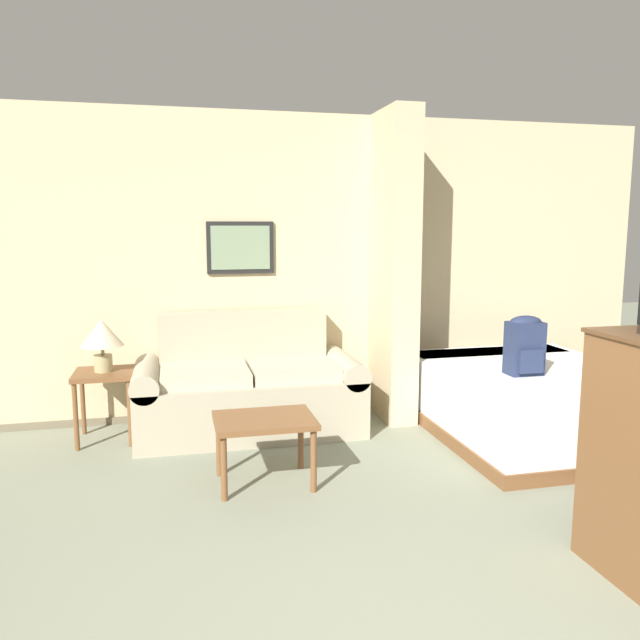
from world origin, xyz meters
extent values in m
cube|color=#CCB78E|center=(0.00, 3.74, 1.30)|extent=(6.99, 0.12, 2.60)
cube|color=#70644E|center=(0.00, 3.67, 0.03)|extent=(6.99, 0.02, 0.06)
cube|color=black|center=(-0.31, 3.67, 1.47)|extent=(0.56, 0.02, 0.44)
cube|color=gray|center=(-0.31, 3.65, 1.47)|extent=(0.49, 0.01, 0.37)
cube|color=#CCB78E|center=(0.95, 3.36, 1.30)|extent=(0.24, 0.64, 2.60)
cube|color=tan|center=(-0.31, 3.22, 0.23)|extent=(1.39, 0.84, 0.45)
cube|color=tan|center=(-0.31, 3.54, 0.70)|extent=(1.39, 0.20, 0.49)
cube|color=tan|center=(-1.11, 3.22, 0.23)|extent=(0.19, 0.84, 0.45)
cylinder|color=tan|center=(-1.11, 3.22, 0.49)|extent=(0.22, 0.84, 0.22)
cube|color=tan|center=(0.48, 3.22, 0.23)|extent=(0.19, 0.84, 0.45)
cylinder|color=tan|center=(0.48, 3.22, 0.49)|extent=(0.22, 0.84, 0.22)
cube|color=#BAAF94|center=(-0.66, 3.17, 0.50)|extent=(0.68, 0.60, 0.10)
cube|color=#BAAF94|center=(0.03, 3.17, 0.50)|extent=(0.68, 0.60, 0.10)
cube|color=brown|center=(-0.34, 2.17, 0.42)|extent=(0.63, 0.48, 0.04)
cylinder|color=brown|center=(-0.62, 1.97, 0.20)|extent=(0.04, 0.04, 0.40)
cylinder|color=brown|center=(-0.07, 1.97, 0.20)|extent=(0.04, 0.04, 0.40)
cylinder|color=brown|center=(-0.62, 2.37, 0.20)|extent=(0.04, 0.04, 0.40)
cylinder|color=brown|center=(-0.07, 2.37, 0.20)|extent=(0.04, 0.04, 0.40)
cube|color=brown|center=(-1.42, 3.27, 0.53)|extent=(0.44, 0.44, 0.04)
cylinder|color=brown|center=(-1.61, 3.08, 0.26)|extent=(0.04, 0.04, 0.51)
cylinder|color=brown|center=(-1.23, 3.08, 0.26)|extent=(0.04, 0.04, 0.51)
cylinder|color=brown|center=(-1.61, 3.47, 0.26)|extent=(0.04, 0.04, 0.51)
cylinder|color=brown|center=(-1.23, 3.47, 0.26)|extent=(0.04, 0.04, 0.51)
cylinder|color=tan|center=(-1.42, 3.27, 0.61)|extent=(0.14, 0.14, 0.13)
cylinder|color=tan|center=(-1.42, 3.27, 0.71)|extent=(0.02, 0.02, 0.07)
cone|color=beige|center=(-1.42, 3.27, 0.85)|extent=(0.32, 0.32, 0.20)
cube|color=brown|center=(1.88, 2.66, 0.05)|extent=(1.58, 1.94, 0.10)
cube|color=white|center=(1.88, 2.66, 0.31)|extent=(1.54, 1.90, 0.43)
cube|color=white|center=(1.88, 3.38, 0.48)|extent=(1.42, 0.36, 0.10)
cube|color=#232D4C|center=(1.70, 2.51, 0.73)|extent=(0.26, 0.17, 0.40)
cube|color=#232D4C|center=(1.70, 2.41, 0.65)|extent=(0.20, 0.03, 0.18)
ellipsoid|color=#232D4C|center=(1.70, 2.51, 0.93)|extent=(0.25, 0.16, 0.10)
camera|label=1|loc=(-0.88, -1.64, 1.64)|focal=35.00mm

